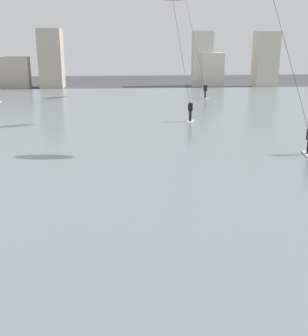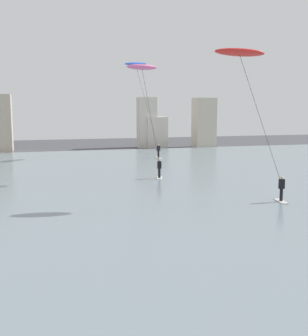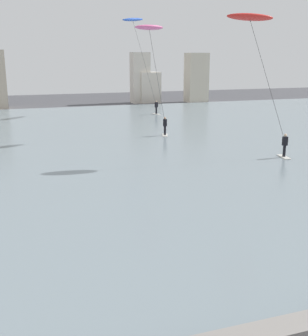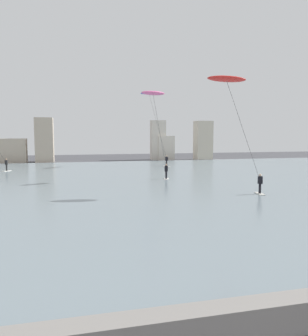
% 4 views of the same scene
% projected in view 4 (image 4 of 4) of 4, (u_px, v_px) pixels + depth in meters
% --- Properties ---
extents(seawall_barrier, '(60.00, 0.70, 0.85)m').
position_uv_depth(seawall_barrier, '(264.00, 317.00, 8.43)').
color(seawall_barrier, gray).
rests_on(seawall_barrier, ground).
extents(water_bay, '(84.00, 52.00, 0.10)m').
position_uv_depth(water_bay, '(117.00, 183.00, 34.26)').
color(water_bay, gray).
rests_on(water_bay, ground).
extents(far_shore_buildings, '(38.11, 4.35, 7.71)m').
position_uv_depth(far_shore_buildings, '(113.00, 143.00, 62.11)').
color(far_shore_buildings, '#B7A893').
rests_on(far_shore_buildings, ground).
extents(kitesurfer_red, '(4.58, 2.58, 9.54)m').
position_uv_depth(kitesurfer_red, '(230.00, 89.00, 27.05)').
color(kitesurfer_red, silver).
rests_on(kitesurfer_red, water_bay).
extents(kitesurfer_pink, '(3.44, 1.88, 9.30)m').
position_uv_depth(kitesurfer_pink, '(155.00, 103.00, 35.22)').
color(kitesurfer_pink, silver).
rests_on(kitesurfer_pink, water_bay).
extents(kitesurfer_blue, '(4.37, 4.90, 11.30)m').
position_uv_depth(kitesurfer_blue, '(150.00, 98.00, 51.48)').
color(kitesurfer_blue, silver).
rests_on(kitesurfer_blue, water_bay).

